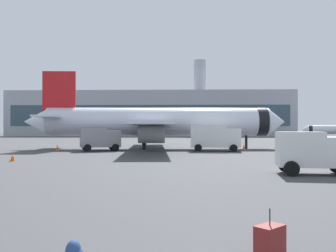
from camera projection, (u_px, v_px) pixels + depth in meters
The scene contains 10 objects.
airplane_at_gate at pixel (157, 122), 49.32m from camera, with size 35.76×32.26×10.50m.
service_truck at pixel (100, 138), 44.74m from camera, with size 5.26×3.83×2.90m.
fuel_truck at pixel (215, 137), 44.35m from camera, with size 6.18×3.13×3.20m.
cargo_van at pixel (314, 151), 21.85m from camera, with size 4.61×2.79×2.60m.
safety_cone_near at pixel (57, 148), 45.56m from camera, with size 0.44×0.44×0.70m.
safety_cone_mid at pixel (244, 147), 46.94m from camera, with size 0.44×0.44×0.79m.
safety_cone_far at pixel (13, 157), 30.91m from camera, with size 0.44×0.44×0.75m.
rolling_suitcase at pixel (270, 242), 7.68m from camera, with size 0.74×0.73×1.10m.
traveller_backpack at pixel (74, 252), 7.53m from camera, with size 0.36×0.40×0.48m.
terminal_building at pixel (152, 114), 133.81m from camera, with size 100.19×22.32×27.90m.
Camera 1 is at (-0.23, -3.70, 2.80)m, focal length 38.72 mm.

